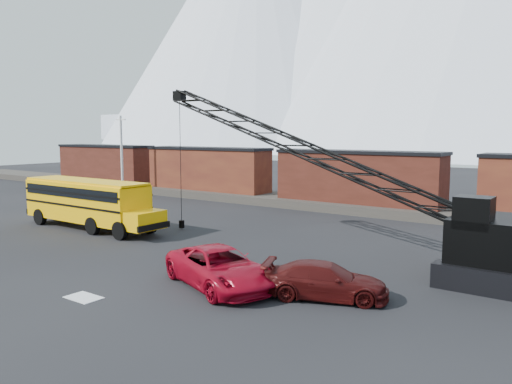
% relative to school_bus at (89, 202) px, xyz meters
% --- Properties ---
extents(ground, '(160.00, 160.00, 0.00)m').
position_rel_school_bus_xyz_m(ground, '(11.16, -4.75, -1.79)').
color(ground, black).
rests_on(ground, ground).
extents(gravel_berm, '(120.00, 5.00, 0.70)m').
position_rel_school_bus_xyz_m(gravel_berm, '(11.16, 17.25, -1.44)').
color(gravel_berm, '#443E38').
rests_on(gravel_berm, ground).
extents(boxcar_west_far, '(13.70, 3.10, 4.17)m').
position_rel_school_bus_xyz_m(boxcar_west_far, '(-20.84, 17.25, 0.97)').
color(boxcar_west_far, '#4E1F16').
rests_on(boxcar_west_far, gravel_berm).
extents(boxcar_west_near, '(13.70, 3.10, 4.17)m').
position_rel_school_bus_xyz_m(boxcar_west_near, '(-4.84, 17.25, 0.97)').
color(boxcar_west_near, '#471B14').
rests_on(boxcar_west_near, gravel_berm).
extents(boxcar_mid, '(13.70, 3.10, 4.17)m').
position_rel_school_bus_xyz_m(boxcar_mid, '(11.16, 17.25, 0.97)').
color(boxcar_mid, '#4E1F16').
rests_on(boxcar_mid, gravel_berm).
extents(utility_pole, '(1.40, 0.24, 8.00)m').
position_rel_school_bus_xyz_m(utility_pole, '(-12.84, 13.25, 2.36)').
color(utility_pole, silver).
rests_on(utility_pole, ground).
extents(snow_patch, '(1.40, 0.90, 0.02)m').
position_rel_school_bus_xyz_m(snow_patch, '(11.66, -8.75, -1.78)').
color(snow_patch, silver).
rests_on(snow_patch, ground).
extents(school_bus, '(11.65, 2.65, 3.19)m').
position_rel_school_bus_xyz_m(school_bus, '(0.00, 0.00, 0.00)').
color(school_bus, '#FFB605').
rests_on(school_bus, ground).
extents(red_pickup, '(6.36, 4.61, 1.61)m').
position_rel_school_bus_xyz_m(red_pickup, '(15.02, -4.65, -0.99)').
color(red_pickup, '#A1071C').
rests_on(red_pickup, ground).
extents(maroon_suv, '(5.11, 3.56, 1.37)m').
position_rel_school_bus_xyz_m(maroon_suv, '(19.18, -3.39, -1.11)').
color(maroon_suv, '#3E0B0B').
rests_on(maroon_suv, ground).
extents(crawler_crane, '(22.88, 4.20, 9.10)m').
position_rel_school_bus_xyz_m(crawler_crane, '(16.01, 2.87, 3.04)').
color(crawler_crane, black).
rests_on(crawler_crane, ground).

